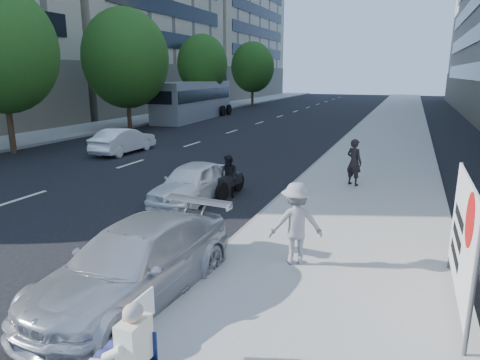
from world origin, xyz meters
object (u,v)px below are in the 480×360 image
at_px(jogger, 296,223).
at_px(motorcycle, 230,178).
at_px(seated_protester, 127,344).
at_px(parked_sedan, 135,263).
at_px(white_sedan_near, 192,182).
at_px(pedestrian_woman, 354,162).
at_px(bus, 194,101).
at_px(white_sedan_mid, 123,140).
at_px(protest_banner, 463,236).

bearing_deg(jogger, motorcycle, -75.45).
distance_m(seated_protester, parked_sedan, 2.72).
height_order(jogger, white_sedan_near, jogger).
bearing_deg(jogger, parked_sedan, 20.27).
relative_size(jogger, pedestrian_woman, 1.05).
bearing_deg(bus, parked_sedan, -67.99).
bearing_deg(bus, seated_protester, -67.38).
height_order(white_sedan_mid, bus, bus).
bearing_deg(pedestrian_woman, jogger, 117.95).
height_order(parked_sedan, bus, bus).
bearing_deg(parked_sedan, protest_banner, 20.96).
bearing_deg(bus, white_sedan_near, -66.24).
relative_size(parked_sedan, motorcycle, 2.29).
relative_size(seated_protester, motorcycle, 0.64).
height_order(jogger, bus, bus).
xyz_separation_m(pedestrian_woman, protest_banner, (2.68, -7.66, 0.42)).
height_order(protest_banner, motorcycle, protest_banner).
distance_m(seated_protester, jogger, 4.58).
height_order(seated_protester, white_sedan_near, seated_protester).
bearing_deg(jogger, protest_banner, 145.86).
height_order(seated_protester, pedestrian_woman, pedestrian_woman).
height_order(jogger, motorcycle, jogger).
xyz_separation_m(seated_protester, jogger, (0.92, 4.49, 0.14)).
xyz_separation_m(jogger, pedestrian_woman, (0.29, 7.05, -0.04)).
bearing_deg(white_sedan_mid, parked_sedan, 128.25).
xyz_separation_m(seated_protester, protest_banner, (3.89, 3.88, 0.53)).
height_order(jogger, parked_sedan, jogger).
xyz_separation_m(jogger, parked_sedan, (-2.41, -2.23, -0.33)).
bearing_deg(protest_banner, jogger, 168.37).
bearing_deg(parked_sedan, white_sedan_near, 112.45).
distance_m(pedestrian_woman, white_sedan_mid, 12.36).
height_order(white_sedan_near, white_sedan_mid, white_sedan_mid).
bearing_deg(protest_banner, bus, 125.21).
relative_size(motorcycle, bus, 0.17).
relative_size(seated_protester, protest_banner, 0.43).
height_order(pedestrian_woman, white_sedan_near, pedestrian_woman).
bearing_deg(pedestrian_woman, protest_banner, 139.60).
height_order(parked_sedan, white_sedan_near, parked_sedan).
relative_size(jogger, motorcycle, 0.84).
height_order(protest_banner, bus, bus).
distance_m(jogger, parked_sedan, 3.30).
distance_m(protest_banner, bus, 33.27).
xyz_separation_m(white_sedan_mid, motorcycle, (8.31, -5.51, -0.01)).
height_order(protest_banner, white_sedan_near, protest_banner).
relative_size(protest_banner, white_sedan_near, 0.83).
relative_size(jogger, white_sedan_near, 0.47).
bearing_deg(protest_banner, motorcycle, 141.25).
bearing_deg(white_sedan_near, parked_sedan, -71.09).
bearing_deg(jogger, bus, -81.12).
distance_m(seated_protester, motorcycle, 9.33).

